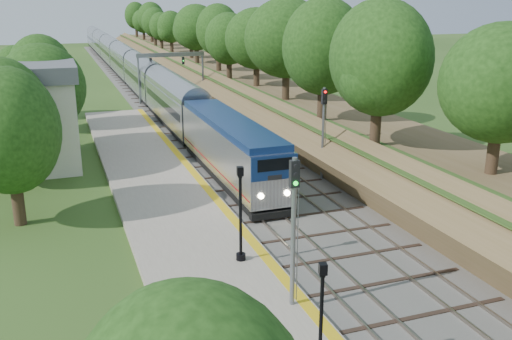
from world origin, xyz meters
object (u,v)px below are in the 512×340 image
object	(u,v)px
signal_farside	(323,124)
signal_gantry	(171,64)
station_building	(20,118)
train	(125,64)
lamppost_far	(241,219)
lamppost_mid	(321,326)
signal_platform	(294,217)

from	to	relation	value
signal_farside	signal_gantry	bearing A→B (deg)	96.11
station_building	train	bearing A→B (deg)	74.49
lamppost_far	signal_farside	bearing A→B (deg)	48.72
station_building	signal_gantry	size ratio (longest dim) A/B	1.02
train	signal_farside	distance (m)	60.62
station_building	lamppost_far	bearing A→B (deg)	-63.66
station_building	lamppost_mid	world-z (taller)	station_building
station_building	signal_gantry	bearing A→B (deg)	56.62
station_building	signal_farside	xyz separation A→B (m)	(20.20, -9.84, 0.07)
train	lamppost_mid	xyz separation A→B (m)	(-3.85, -80.74, 0.05)
signal_gantry	lamppost_far	world-z (taller)	signal_gantry
signal_platform	lamppost_far	bearing A→B (deg)	98.43
lamppost_mid	lamppost_far	bearing A→B (deg)	88.44
lamppost_far	signal_platform	size ratio (longest dim) A/B	0.74
station_building	lamppost_mid	distance (m)	32.02
lamppost_far	signal_gantry	bearing A→B (deg)	82.48
signal_platform	train	bearing A→B (deg)	87.82
signal_platform	signal_farside	xyz separation A→B (m)	(9.10, 15.87, -0.13)
lamppost_far	signal_platform	bearing A→B (deg)	-81.57
signal_gantry	lamppost_mid	world-z (taller)	signal_gantry
lamppost_mid	signal_platform	xyz separation A→B (m)	(0.95, 4.59, 2.06)
signal_gantry	signal_platform	distance (m)	50.99
station_building	train	xyz separation A→B (m)	(14.00, 50.43, -1.91)
signal_farside	lamppost_mid	bearing A→B (deg)	-116.15
signal_platform	signal_farside	bearing A→B (deg)	60.17
signal_gantry	train	bearing A→B (deg)	95.55
train	signal_farside	xyz separation A→B (m)	(6.20, -60.27, 1.98)
signal_gantry	train	size ratio (longest dim) A/B	0.06
signal_gantry	lamppost_mid	size ratio (longest dim) A/B	2.03
lamppost_far	signal_farside	world-z (taller)	signal_farside
signal_gantry	lamppost_far	size ratio (longest dim) A/B	1.77
signal_gantry	signal_platform	world-z (taller)	signal_platform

